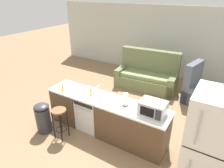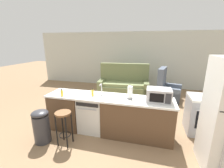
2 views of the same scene
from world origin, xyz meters
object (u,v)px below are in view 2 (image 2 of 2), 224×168
at_px(trash_bin, 41,126).
at_px(couch, 124,85).
at_px(soap_bottle, 93,93).
at_px(paper_towel_roll, 130,93).
at_px(armchair, 166,90).
at_px(dish_soap_bottle, 62,93).
at_px(dishwasher, 92,114).
at_px(stove_range, 204,115).
at_px(microwave, 159,95).
at_px(kettle, 219,96).
at_px(bar_stool, 64,121).

xyz_separation_m(trash_bin, couch, (1.14, 3.53, 0.02)).
distance_m(soap_bottle, trash_bin, 1.29).
height_order(paper_towel_roll, armchair, armchair).
xyz_separation_m(dish_soap_bottle, armchair, (2.59, 2.86, -0.62)).
relative_size(dishwasher, couch, 0.41).
bearing_deg(dishwasher, paper_towel_roll, 1.09).
relative_size(stove_range, trash_bin, 1.22).
height_order(dishwasher, microwave, microwave).
xyz_separation_m(stove_range, trash_bin, (-3.48, -1.27, -0.07)).
bearing_deg(dishwasher, dish_soap_bottle, -161.26).
height_order(kettle, trash_bin, kettle).
xyz_separation_m(dish_soap_bottle, couch, (0.91, 3.03, -0.58)).
height_order(stove_range, paper_towel_roll, paper_towel_roll).
bearing_deg(soap_bottle, trash_bin, -142.59).
bearing_deg(dishwasher, soap_bottle, -36.19).
bearing_deg(armchair, trash_bin, -129.96).
bearing_deg(couch, dishwasher, -95.39).
bearing_deg(dish_soap_bottle, paper_towel_roll, 8.71).
relative_size(paper_towel_roll, kettle, 1.38).
xyz_separation_m(dishwasher, soap_bottle, (0.03, -0.02, 0.55)).
xyz_separation_m(stove_range, armchair, (-0.66, 2.09, -0.10)).
distance_m(dish_soap_bottle, armchair, 3.91).
relative_size(soap_bottle, bar_stool, 0.24).
xyz_separation_m(paper_towel_roll, dish_soap_bottle, (-1.54, -0.24, -0.07)).
distance_m(paper_towel_roll, soap_bottle, 0.87).
height_order(microwave, couch, couch).
xyz_separation_m(microwave, soap_bottle, (-1.47, -0.02, -0.07)).
bearing_deg(armchair, bar_stool, -124.72).
relative_size(stove_range, kettle, 4.39).
bearing_deg(soap_bottle, kettle, 9.27).
bearing_deg(bar_stool, dish_soap_bottle, 122.12).
distance_m(kettle, bar_stool, 3.35).
height_order(bar_stool, armchair, armchair).
distance_m(stove_range, kettle, 0.57).
relative_size(microwave, couch, 0.24).
height_order(dishwasher, soap_bottle, soap_bottle).
bearing_deg(microwave, trash_bin, -163.16).
bearing_deg(dishwasher, stove_range, 11.91).
bearing_deg(kettle, soap_bottle, -170.73).
bearing_deg(dish_soap_bottle, stove_range, 13.30).
xyz_separation_m(paper_towel_roll, soap_bottle, (-0.86, -0.04, -0.07)).
bearing_deg(dishwasher, trash_bin, -140.63).
bearing_deg(dish_soap_bottle, bar_stool, -57.88).
height_order(couch, armchair, couch).
bearing_deg(stove_range, paper_towel_roll, -162.68).
bearing_deg(soap_bottle, paper_towel_roll, 2.72).
bearing_deg(couch, soap_bottle, -94.69).
xyz_separation_m(dishwasher, kettle, (2.77, 0.42, 0.56)).
xyz_separation_m(dishwasher, paper_towel_roll, (0.90, 0.02, 0.62)).
bearing_deg(trash_bin, armchair, 50.04).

